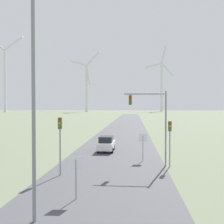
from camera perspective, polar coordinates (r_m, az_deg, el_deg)
name	(u,v)px	position (r m, az deg, el deg)	size (l,w,h in m)	color
road_surface	(123,132)	(53.75, 2.47, -4.48)	(10.00, 240.00, 0.01)	#47474C
streetlamp	(33,73)	(12.93, -16.75, 8.14)	(2.86, 0.32, 11.52)	gray
stop_sign_near	(76,169)	(15.88, -7.86, -12.26)	(0.81, 0.07, 2.53)	gray
stop_sign_far	(143,142)	(26.38, 6.74, -6.54)	(0.81, 0.07, 2.68)	gray
traffic_light_post_near_left	(60,133)	(21.08, -11.26, -4.57)	(0.28, 0.33, 4.58)	gray
traffic_light_post_near_right	(170,133)	(24.10, 12.48, -4.58)	(0.28, 0.34, 4.12)	gray
traffic_light_mast_overhead	(152,114)	(24.05, 8.77, -0.44)	(3.85, 0.35, 6.83)	gray
car_approaching	(106,144)	(31.82, -1.27, -6.91)	(1.88, 4.13, 1.83)	white
wind_turbine_far_left	(5,74)	(239.53, -22.29, 7.59)	(34.83, 7.14, 63.43)	silver
wind_turbine_left	(86,83)	(235.26, -5.58, 6.26)	(29.11, 9.93, 53.18)	silver
wind_turbine_center	(162,82)	(255.62, 10.74, 6.42)	(28.45, 11.74, 63.05)	silver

